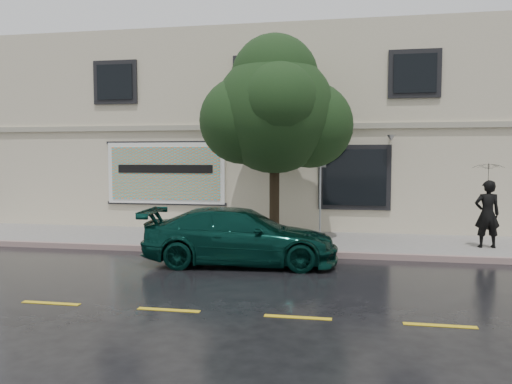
% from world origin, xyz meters
% --- Properties ---
extents(ground, '(90.00, 90.00, 0.00)m').
position_xyz_m(ground, '(0.00, 0.00, 0.00)').
color(ground, black).
rests_on(ground, ground).
extents(sidewalk, '(20.00, 3.50, 0.15)m').
position_xyz_m(sidewalk, '(0.00, 3.25, 0.07)').
color(sidewalk, gray).
rests_on(sidewalk, ground).
extents(curb, '(20.00, 0.18, 0.16)m').
position_xyz_m(curb, '(0.00, 1.50, 0.07)').
color(curb, gray).
rests_on(curb, ground).
extents(road_marking, '(19.00, 0.12, 0.01)m').
position_xyz_m(road_marking, '(0.00, -3.50, 0.01)').
color(road_marking, gold).
rests_on(road_marking, ground).
extents(building, '(20.00, 8.12, 7.00)m').
position_xyz_m(building, '(0.00, 9.00, 3.50)').
color(building, beige).
rests_on(building, ground).
extents(billboard, '(4.30, 0.16, 2.20)m').
position_xyz_m(billboard, '(-3.20, 4.92, 2.05)').
color(billboard, white).
rests_on(billboard, ground).
extents(car, '(4.84, 2.43, 1.37)m').
position_xyz_m(car, '(0.43, 0.33, 0.68)').
color(car, '#072E27').
rests_on(car, ground).
extents(pedestrian, '(0.70, 0.50, 1.83)m').
position_xyz_m(pedestrian, '(6.71, 2.88, 1.07)').
color(pedestrian, black).
rests_on(pedestrian, sidewalk).
extents(umbrella, '(1.05, 1.05, 0.65)m').
position_xyz_m(umbrella, '(6.71, 2.88, 2.31)').
color(umbrella, black).
rests_on(umbrella, pedestrian).
extents(street_tree, '(3.43, 3.43, 5.42)m').
position_xyz_m(street_tree, '(0.91, 2.73, 3.84)').
color(street_tree, '#2F2214').
rests_on(street_tree, sidewalk).
extents(fire_hydrant, '(0.31, 0.30, 0.77)m').
position_xyz_m(fire_hydrant, '(-1.50, 1.80, 0.52)').
color(fire_hydrant, white).
rests_on(fire_hydrant, sidewalk).
extents(sign_pole, '(0.32, 0.06, 2.62)m').
position_xyz_m(sign_pole, '(2.20, 3.20, 1.72)').
color(sign_pole, '#9EA3A7').
rests_on(sign_pole, sidewalk).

